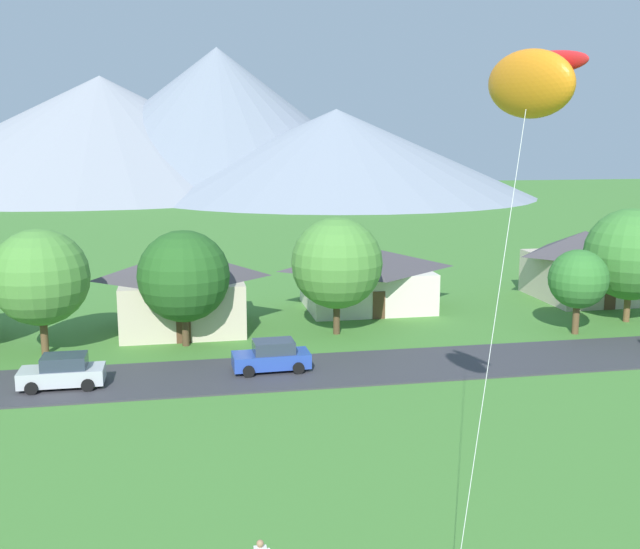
# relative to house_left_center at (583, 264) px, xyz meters

# --- Properties ---
(road_strip) EXTENTS (160.00, 6.11, 0.08)m
(road_strip) POSITION_rel_house_left_center_xyz_m (-25.50, -14.49, -2.78)
(road_strip) COLOR #38383D
(road_strip) RESTS_ON ground
(mountain_far_east_ridge) EXTENTS (86.85, 86.85, 18.84)m
(mountain_far_east_ridge) POSITION_rel_house_left_center_xyz_m (2.85, 109.33, 6.60)
(mountain_far_east_ridge) COLOR gray
(mountain_far_east_ridge) RESTS_ON ground
(mountain_far_west_ridge) EXTENTS (90.35, 90.35, 34.12)m
(mountain_far_west_ridge) POSITION_rel_house_left_center_xyz_m (-21.66, 133.29, 14.25)
(mountain_far_west_ridge) COLOR gray
(mountain_far_west_ridge) RESTS_ON ground
(mountain_west_ridge) EXTENTS (109.49, 109.49, 27.26)m
(mountain_west_ridge) POSITION_rel_house_left_center_xyz_m (-49.49, 136.38, 10.81)
(mountain_west_ridge) COLOR #8E939E
(mountain_west_ridge) RESTS_ON ground
(house_left_center) EXTENTS (7.57, 8.64, 5.44)m
(house_left_center) POSITION_rel_house_left_center_xyz_m (0.00, 0.00, 0.00)
(house_left_center) COLOR beige
(house_left_center) RESTS_ON ground
(house_right_center) EXTENTS (8.52, 7.59, 5.40)m
(house_right_center) POSITION_rel_house_left_center_xyz_m (-31.33, -3.94, -0.02)
(house_right_center) COLOR beige
(house_right_center) RESTS_ON ground
(house_rightmost) EXTENTS (9.73, 7.75, 4.64)m
(house_rightmost) POSITION_rel_house_left_center_xyz_m (-17.70, -0.00, -0.41)
(house_rightmost) COLOR beige
(house_rightmost) RESTS_ON ground
(tree_near_left) EXTENTS (5.68, 5.68, 7.50)m
(tree_near_left) POSITION_rel_house_left_center_xyz_m (-39.45, -8.34, 1.84)
(tree_near_left) COLOR brown
(tree_near_left) RESTS_ON ground
(tree_left_of_center) EXTENTS (5.62, 5.62, 7.19)m
(tree_left_of_center) POSITION_rel_house_left_center_xyz_m (-31.22, -8.01, 1.55)
(tree_left_of_center) COLOR #4C3823
(tree_left_of_center) RESTS_ON ground
(tree_center) EXTENTS (5.92, 5.92, 7.67)m
(tree_center) POSITION_rel_house_left_center_xyz_m (-21.48, -6.99, 1.89)
(tree_center) COLOR #4C3823
(tree_center) RESTS_ON ground
(tree_near_right) EXTENTS (6.34, 6.34, 7.94)m
(tree_near_right) POSITION_rel_house_left_center_xyz_m (-0.89, -7.52, 1.95)
(tree_near_right) COLOR brown
(tree_near_right) RESTS_ON ground
(tree_far_right) EXTENTS (3.84, 3.84, 5.58)m
(tree_far_right) POSITION_rel_house_left_center_xyz_m (-6.08, -9.85, 0.83)
(tree_far_right) COLOR brown
(tree_far_right) RESTS_ON ground
(parked_car_blue_west_end) EXTENTS (4.26, 2.19, 1.68)m
(parked_car_blue_west_end) POSITION_rel_house_left_center_xyz_m (-26.62, -14.16, -1.95)
(parked_car_blue_west_end) COLOR #2847A8
(parked_car_blue_west_end) RESTS_ON road_strip
(parked_car_silver_mid_west) EXTENTS (4.20, 2.08, 1.68)m
(parked_car_silver_mid_west) POSITION_rel_house_left_center_xyz_m (-37.47, -14.93, -1.95)
(parked_car_silver_mid_west) COLOR #B7BCC1
(parked_car_silver_mid_west) RESTS_ON road_strip
(kite_flyer_with_kite) EXTENTS (4.75, 5.92, 15.29)m
(kite_flyer_with_kite) POSITION_rel_house_left_center_xyz_m (-21.13, -32.41, 11.24)
(kite_flyer_with_kite) COLOR #3D3D42
(kite_flyer_with_kite) RESTS_ON ground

